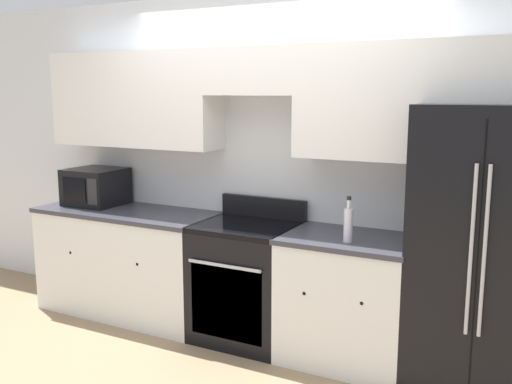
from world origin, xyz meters
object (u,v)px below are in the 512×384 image
Objects in this scene: refrigerator at (484,250)px; microwave at (96,187)px; bottle at (348,224)px; oven_range at (246,281)px.

refrigerator reaches higher than microwave.
refrigerator is 0.84m from bottle.
bottle is at bearing -8.98° from oven_range.
refrigerator is (1.64, 0.06, 0.44)m from oven_range.
refrigerator is 3.16m from microwave.
oven_range is 1.01m from bottle.
bottle is (0.83, -0.13, 0.56)m from oven_range.
microwave is (-3.16, 0.01, 0.15)m from refrigerator.
refrigerator is at bearing 12.92° from bottle.
oven_range is at bearing -2.57° from microwave.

